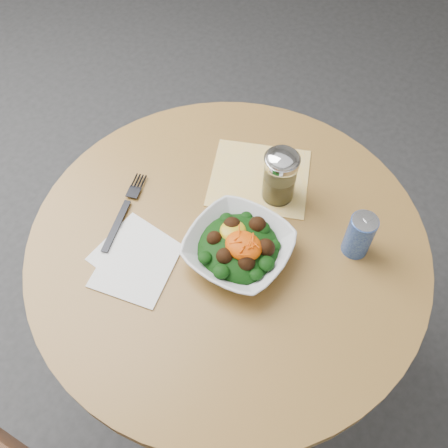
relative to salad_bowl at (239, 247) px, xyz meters
name	(u,v)px	position (x,y,z in m)	size (l,w,h in m)	color
ground	(227,355)	(-0.04, 0.02, -0.78)	(6.00, 6.00, 0.00)	#2D2D30
table	(228,281)	(-0.04, 0.02, -0.23)	(0.90, 0.90, 0.75)	black
cloth_napkin	(259,178)	(-0.08, 0.21, -0.03)	(0.23, 0.22, 0.00)	#F6AB0C
paper_napkins	(135,260)	(-0.18, -0.14, -0.03)	(0.20, 0.20, 0.00)	white
salad_bowl	(239,247)	(0.00, 0.00, 0.00)	(0.23, 0.23, 0.08)	silver
fork	(125,209)	(-0.28, -0.05, -0.02)	(0.10, 0.22, 0.00)	black
spice_shaker	(280,176)	(-0.02, 0.19, 0.04)	(0.08, 0.08, 0.14)	silver
beverage_can	(359,235)	(0.20, 0.16, 0.02)	(0.06, 0.06, 0.11)	#0C198E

